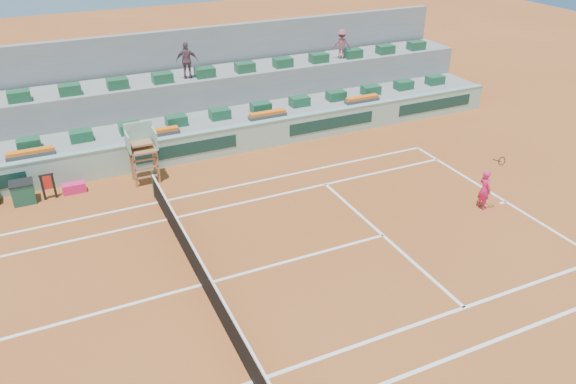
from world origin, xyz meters
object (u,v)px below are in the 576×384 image
(umpire_chair, at_px, (141,145))
(tennis_player, at_px, (485,189))
(drink_cooler_a, at_px, (23,192))
(player_bag, at_px, (74,188))

(umpire_chair, distance_m, tennis_player, 13.09)
(umpire_chair, height_order, drink_cooler_a, umpire_chair)
(tennis_player, bearing_deg, umpire_chair, 145.32)
(player_bag, relative_size, tennis_player, 0.38)
(umpire_chair, bearing_deg, player_bag, 177.23)
(tennis_player, bearing_deg, player_bag, 150.69)
(umpire_chair, xyz_separation_m, drink_cooler_a, (-4.51, 0.11, -1.12))
(player_bag, distance_m, drink_cooler_a, 1.79)
(player_bag, distance_m, tennis_player, 15.47)
(player_bag, bearing_deg, umpire_chair, -2.77)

